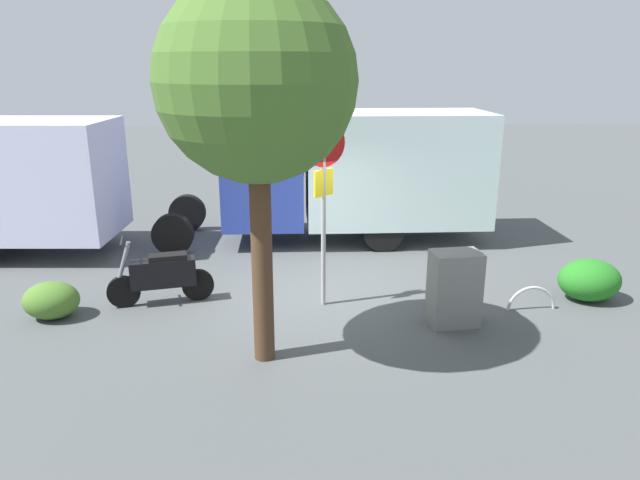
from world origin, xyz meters
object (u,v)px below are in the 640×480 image
object	(u,v)px
motorcycle	(162,275)
street_tree	(257,84)
stop_sign	(324,185)
bike_rack_hoop	(531,309)
utility_cabinet	(454,289)
box_truck_near	(356,171)

from	to	relation	value
motorcycle	street_tree	size ratio (longest dim) A/B	0.35
stop_sign	bike_rack_hoop	bearing A→B (deg)	173.48
utility_cabinet	bike_rack_hoop	xyz separation A→B (m)	(-1.50, -0.48, -0.61)
motorcycle	bike_rack_hoop	distance (m)	6.36
box_truck_near	street_tree	xyz separation A→B (m)	(1.93, 5.78, 2.15)
box_truck_near	bike_rack_hoop	distance (m)	5.28
motorcycle	stop_sign	distance (m)	3.21
stop_sign	bike_rack_hoop	xyz separation A→B (m)	(-3.53, 0.40, -2.12)
box_truck_near	motorcycle	bearing A→B (deg)	44.72
stop_sign	utility_cabinet	bearing A→B (deg)	156.42
motorcycle	street_tree	xyz separation A→B (m)	(-1.83, 2.07, 3.26)
bike_rack_hoop	utility_cabinet	bearing A→B (deg)	17.87
stop_sign	box_truck_near	bearing A→B (deg)	-104.04
street_tree	box_truck_near	bearing A→B (deg)	-108.45
box_truck_near	utility_cabinet	size ratio (longest dim) A/B	6.23
street_tree	utility_cabinet	xyz separation A→B (m)	(-2.98, -0.97, -3.18)
motorcycle	stop_sign	world-z (taller)	stop_sign
stop_sign	utility_cabinet	xyz separation A→B (m)	(-2.03, 0.89, -1.51)
box_truck_near	utility_cabinet	world-z (taller)	box_truck_near
utility_cabinet	stop_sign	bearing A→B (deg)	-23.58
utility_cabinet	bike_rack_hoop	size ratio (longest dim) A/B	1.43
stop_sign	street_tree	xyz separation A→B (m)	(0.95, 1.85, 1.67)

